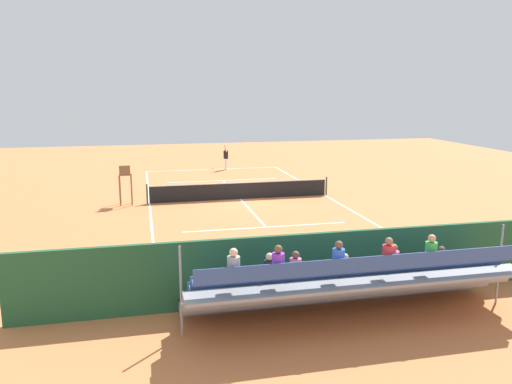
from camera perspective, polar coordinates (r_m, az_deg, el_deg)
name	(u,v)px	position (r m, az deg, el deg)	size (l,w,h in m)	color
ground_plane	(240,199)	(28.54, -1.77, -0.80)	(60.00, 60.00, 0.00)	#D17542
court_line_markings	(240,199)	(28.58, -1.79, -0.78)	(10.10, 22.20, 0.01)	white
tennis_net	(240,190)	(28.44, -1.78, 0.19)	(10.30, 0.10, 1.07)	black
backdrop_wall	(331,265)	(15.26, 8.41, -8.06)	(18.00, 0.16, 2.00)	#235633
bleacher_stand	(348,282)	(14.02, 10.28, -9.94)	(9.06, 2.40, 2.48)	gray
umpire_chair	(125,181)	(27.75, -14.44, 1.25)	(0.67, 0.67, 2.14)	brown
courtside_bench	(414,263)	(17.34, 17.29, -7.60)	(1.80, 0.40, 0.93)	#234C2D
equipment_bag	(365,280)	(16.59, 12.16, -9.60)	(0.90, 0.36, 0.36)	#B22D2D
tennis_player	(226,156)	(38.91, -3.40, 4.00)	(0.44, 0.56, 1.93)	white
tennis_racket	(210,169)	(39.26, -5.20, 2.57)	(0.58, 0.34, 0.03)	black
tennis_ball_near	(223,174)	(36.68, -3.74, 1.99)	(0.07, 0.07, 0.07)	#CCDB33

